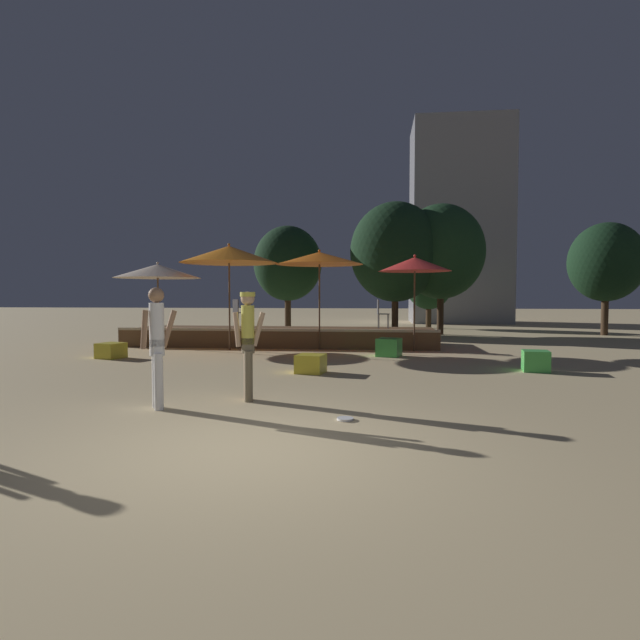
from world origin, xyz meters
TOP-DOWN VIEW (x-y plane):
  - ground_plane at (0.00, 0.00)m, footprint 120.00×120.00m
  - wooden_deck at (-1.75, 11.29)m, footprint 10.18×2.65m
  - patio_umbrella_0 at (-3.02, 9.54)m, footprint 2.95×2.95m
  - patio_umbrella_1 at (-0.32, 9.96)m, footprint 2.66×2.66m
  - patio_umbrella_2 at (2.54, 9.84)m, footprint 2.15×2.15m
  - patio_umbrella_3 at (-5.45, 9.92)m, footprint 2.69×2.69m
  - cube_seat_0 at (1.76, 8.49)m, footprint 0.75×0.75m
  - cube_seat_1 at (4.88, 6.10)m, footprint 0.61×0.61m
  - cube_seat_2 at (0.02, 5.34)m, footprint 0.66×0.66m
  - cube_seat_3 at (-5.57, 7.24)m, footprint 0.74×0.74m
  - person_1 at (-1.77, 1.74)m, footprint 0.48×0.36m
  - person_2 at (-0.60, 2.43)m, footprint 0.51×0.29m
  - bistro_chair_0 at (-3.23, 11.19)m, footprint 0.48×0.48m
  - bistro_chair_1 at (1.55, 10.57)m, footprint 0.40×0.40m
  - frisbee_disc at (1.00, 1.36)m, footprint 0.22×0.22m
  - background_tree_0 at (-2.56, 17.10)m, footprint 3.07×3.07m
  - background_tree_1 at (2.21, 15.94)m, footprint 3.78×3.78m
  - background_tree_2 at (4.08, 20.63)m, footprint 2.34×2.34m
  - background_tree_3 at (4.13, 16.42)m, footprint 3.64×3.64m
  - background_tree_4 at (10.94, 16.85)m, footprint 2.98×2.98m
  - distant_building at (6.47, 26.44)m, footprint 5.77×4.25m

SIDE VIEW (x-z plane):
  - ground_plane at x=0.00m, z-range 0.00..0.00m
  - frisbee_disc at x=1.00m, z-range 0.00..0.03m
  - cube_seat_2 at x=0.02m, z-range 0.00..0.40m
  - cube_seat_3 at x=-5.57m, z-range 0.00..0.41m
  - cube_seat_1 at x=4.88m, z-range 0.00..0.46m
  - cube_seat_0 at x=1.76m, z-range 0.00..0.49m
  - wooden_deck at x=-1.75m, z-range -0.04..0.59m
  - person_2 at x=-0.60m, z-range 0.11..1.83m
  - person_1 at x=-1.77m, z-range 0.09..1.86m
  - bistro_chair_0 at x=-3.23m, z-range 0.73..1.63m
  - bistro_chair_1 at x=1.55m, z-range 0.73..1.63m
  - background_tree_2 at x=4.08m, z-range 0.47..4.00m
  - patio_umbrella_3 at x=-5.45m, z-range 1.06..3.79m
  - patio_umbrella_2 at x=2.54m, z-range 1.14..4.02m
  - patio_umbrella_1 at x=-0.32m, z-range 1.26..4.32m
  - patio_umbrella_0 at x=-3.02m, z-range 1.28..4.52m
  - background_tree_4 at x=10.94m, z-range 0.70..5.40m
  - background_tree_0 at x=-2.56m, z-range 0.70..5.50m
  - background_tree_1 at x=2.21m, z-range 0.69..6.25m
  - background_tree_3 at x=4.13m, z-range 0.75..6.27m
  - distant_building at x=6.47m, z-range 0.00..12.10m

